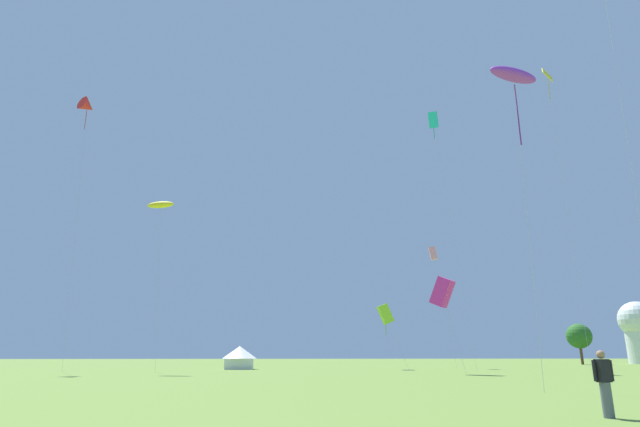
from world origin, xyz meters
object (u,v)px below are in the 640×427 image
object	(u,v)px
kite_pink_box	(433,253)
person_spectator	(605,384)
kite_purple_parafoil	(513,75)
kite_lime_box	(385,314)
kite_magenta_box	(442,292)
kite_yellow_parafoil	(161,205)
kite_cyan_box	(433,120)
festival_tent_left	(240,356)
kite_yellow_diamond	(548,81)
tree_distant_left	(579,336)
observatory_dome	(639,329)
kite_red_delta	(87,106)

from	to	relation	value
kite_pink_box	person_spectator	distance (m)	54.04
kite_purple_parafoil	person_spectator	distance (m)	19.07
kite_lime_box	person_spectator	xyz separation A→B (m)	(-4.31, -45.59, -5.32)
kite_purple_parafoil	kite_magenta_box	distance (m)	23.15
kite_lime_box	kite_yellow_parafoil	bearing A→B (deg)	-161.27
kite_magenta_box	kite_yellow_parafoil	bearing A→B (deg)	167.49
kite_pink_box	kite_yellow_parafoil	bearing A→B (deg)	-157.28
kite_lime_box	kite_magenta_box	world-z (taller)	kite_magenta_box
kite_cyan_box	festival_tent_left	size ratio (longest dim) A/B	7.93
kite_yellow_diamond	tree_distant_left	distance (m)	48.89
observatory_dome	kite_pink_box	bearing A→B (deg)	-153.48
kite_yellow_diamond	kite_cyan_box	bearing A→B (deg)	146.24
kite_lime_box	kite_cyan_box	xyz separation A→B (m)	(6.36, -2.61, 23.75)
kite_yellow_parafoil	kite_magenta_box	xyz separation A→B (m)	(26.82, -5.95, -9.22)
kite_cyan_box	festival_tent_left	xyz separation A→B (m)	(-23.10, 4.33, -28.50)
kite_yellow_diamond	kite_pink_box	size ratio (longest dim) A/B	2.18
kite_yellow_diamond	kite_lime_box	xyz separation A→B (m)	(-17.55, 10.09, -25.58)
kite_lime_box	festival_tent_left	distance (m)	17.49
kite_yellow_parafoil	festival_tent_left	xyz separation A→B (m)	(8.00, 10.11, -14.86)
kite_pink_box	kite_magenta_box	distance (m)	21.76
person_spectator	kite_magenta_box	bearing A→B (deg)	78.45
kite_yellow_parafoil	tree_distant_left	xyz separation A→B (m)	(63.48, 33.01, -11.67)
kite_magenta_box	person_spectator	size ratio (longest dim) A/B	4.90
kite_magenta_box	tree_distant_left	distance (m)	53.54
kite_red_delta	kite_magenta_box	xyz separation A→B (m)	(37.97, -12.88, -23.29)
kite_cyan_box	kite_purple_parafoil	size ratio (longest dim) A/B	1.83
tree_distant_left	kite_yellow_diamond	bearing A→B (deg)	-121.39
kite_red_delta	kite_cyan_box	bearing A→B (deg)	-1.57
tree_distant_left	person_spectator	bearing A→B (deg)	-121.51
kite_lime_box	observatory_dome	bearing A→B (deg)	27.70
kite_purple_parafoil	tree_distant_left	xyz separation A→B (m)	(39.04, 59.98, -11.84)
person_spectator	tree_distant_left	bearing A→B (deg)	58.49
kite_lime_box	person_spectator	bearing A→B (deg)	-95.40
kite_lime_box	festival_tent_left	world-z (taller)	kite_lime_box
kite_yellow_diamond	festival_tent_left	xyz separation A→B (m)	(-34.30, 11.81, -30.33)
observatory_dome	kite_cyan_box	bearing A→B (deg)	-146.72
kite_cyan_box	person_spectator	distance (m)	52.96
kite_magenta_box	kite_purple_parafoil	bearing A→B (deg)	-96.48
festival_tent_left	tree_distant_left	xyz separation A→B (m)	(55.48, 22.90, 3.19)
kite_purple_parafoil	festival_tent_left	world-z (taller)	kite_purple_parafoil
observatory_dome	person_spectator	bearing A→B (deg)	-127.59
kite_pink_box	kite_magenta_box	size ratio (longest dim) A/B	1.82
observatory_dome	tree_distant_left	xyz separation A→B (m)	(-12.92, -2.50, -1.41)
kite_red_delta	kite_pink_box	distance (m)	47.02
kite_yellow_parafoil	kite_purple_parafoil	distance (m)	36.40
kite_yellow_diamond	kite_pink_box	bearing A→B (deg)	122.23
festival_tent_left	kite_yellow_diamond	bearing A→B (deg)	-19.00
person_spectator	observatory_dome	bearing A→B (deg)	52.41
kite_yellow_parafoil	kite_purple_parafoil	xyz separation A→B (m)	(24.43, -26.97, 0.17)
kite_lime_box	kite_pink_box	bearing A→B (deg)	33.78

